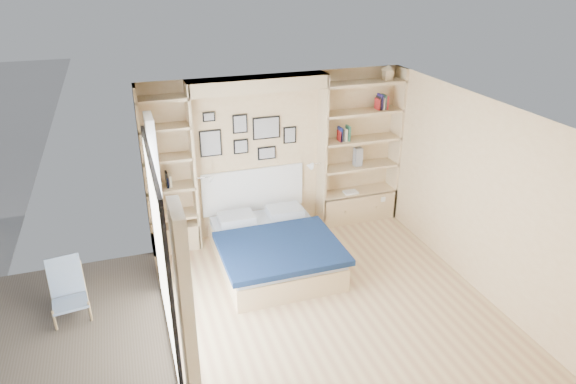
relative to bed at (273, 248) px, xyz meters
name	(u,v)px	position (x,y,z in m)	size (l,w,h in m)	color
ground	(329,306)	(0.38, -1.17, -0.26)	(4.50, 4.50, 0.00)	tan
room_shell	(265,186)	(0.00, 0.35, 0.81)	(4.50, 4.50, 4.50)	#DDBD8B
bed	(273,248)	(0.00, 0.00, 0.00)	(1.61, 2.07, 1.07)	#CEB47C
photo_gallery	(247,136)	(-0.07, 1.06, 1.34)	(1.48, 0.02, 0.82)	black
reading_lamps	(262,172)	(0.08, 0.83, 0.84)	(1.92, 0.12, 0.15)	silver
shelf_decor	(349,123)	(1.52, 0.90, 1.44)	(3.54, 0.23, 2.03)	#A51E1E
deck	(16,372)	(-3.22, -1.17, -0.26)	(3.20, 4.00, 0.05)	brown
deck_chair	(68,290)	(-2.70, -0.27, 0.07)	(0.51, 0.74, 0.70)	tan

